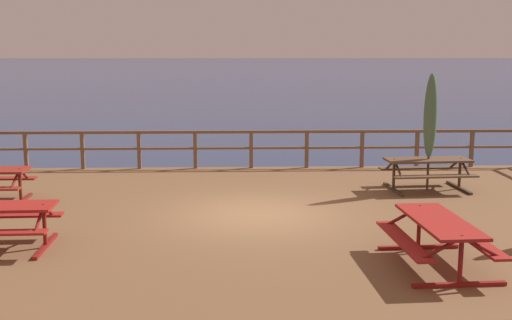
% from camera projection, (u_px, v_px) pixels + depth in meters
% --- Properties ---
extents(ground_plane, '(600.00, 600.00, 0.00)m').
position_uv_depth(ground_plane, '(257.00, 252.00, 13.41)').
color(ground_plane, navy).
extents(wooden_deck, '(16.39, 10.77, 0.84)m').
position_uv_depth(wooden_deck, '(257.00, 233.00, 13.34)').
color(wooden_deck, brown).
rests_on(wooden_deck, ground).
extents(railing_waterside_far, '(16.19, 0.10, 1.09)m').
position_uv_depth(railing_waterside_far, '(251.00, 143.00, 18.29)').
color(railing_waterside_far, brown).
rests_on(railing_waterside_far, wooden_deck).
extents(picnic_table_back_left, '(1.51, 2.20, 0.78)m').
position_uv_depth(picnic_table_back_left, '(439.00, 232.00, 9.96)').
color(picnic_table_back_left, maroon).
rests_on(picnic_table_back_left, wooden_deck).
extents(picnic_table_front_left, '(2.12, 1.54, 0.78)m').
position_uv_depth(picnic_table_front_left, '(427.00, 167.00, 15.46)').
color(picnic_table_front_left, brown).
rests_on(picnic_table_front_left, wooden_deck).
extents(patio_umbrella_short_mid, '(0.32, 0.32, 2.83)m').
position_uv_depth(patio_umbrella_short_mid, '(430.00, 116.00, 15.22)').
color(patio_umbrella_short_mid, '#4C3828').
rests_on(patio_umbrella_short_mid, wooden_deck).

